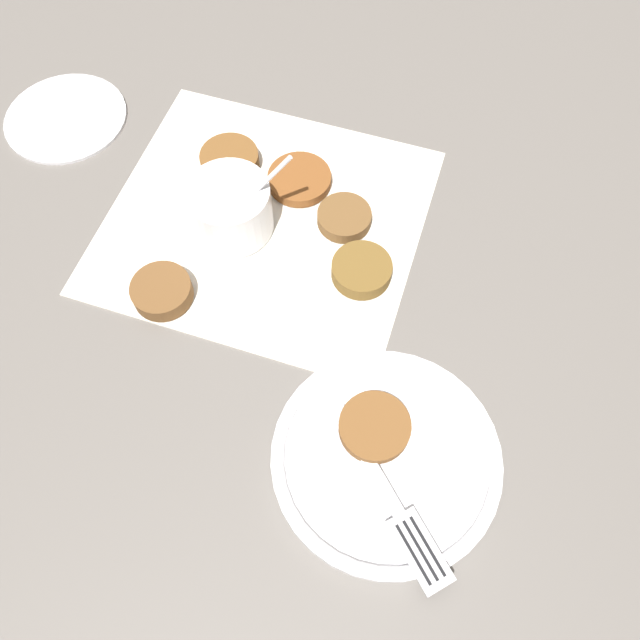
{
  "coord_description": "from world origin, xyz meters",
  "views": [
    {
      "loc": [
        -0.11,
        0.45,
        0.58
      ],
      "look_at": [
        -0.08,
        0.16,
        0.02
      ],
      "focal_mm": 35.0,
      "sensor_mm": 36.0,
      "label": 1
    }
  ],
  "objects_px": {
    "serving_plate": "(386,458)",
    "sauce_bowl": "(231,210)",
    "extra_saucer": "(65,116)",
    "fritter_on_plate": "(375,427)",
    "fork": "(398,513)"
  },
  "relations": [
    {
      "from": "fritter_on_plate",
      "to": "sauce_bowl",
      "type": "bearing_deg",
      "value": -52.11
    },
    {
      "from": "fritter_on_plate",
      "to": "extra_saucer",
      "type": "distance_m",
      "value": 0.55
    },
    {
      "from": "sauce_bowl",
      "to": "extra_saucer",
      "type": "bearing_deg",
      "value": -30.43
    },
    {
      "from": "sauce_bowl",
      "to": "extra_saucer",
      "type": "relative_size",
      "value": 0.83
    },
    {
      "from": "sauce_bowl",
      "to": "fritter_on_plate",
      "type": "xyz_separation_m",
      "value": [
        -0.17,
        0.22,
        -0.01
      ]
    },
    {
      "from": "sauce_bowl",
      "to": "fritter_on_plate",
      "type": "distance_m",
      "value": 0.29
    },
    {
      "from": "fritter_on_plate",
      "to": "fork",
      "type": "relative_size",
      "value": 0.42
    },
    {
      "from": "sauce_bowl",
      "to": "extra_saucer",
      "type": "xyz_separation_m",
      "value": [
        0.24,
        -0.14,
        -0.03
      ]
    },
    {
      "from": "sauce_bowl",
      "to": "extra_saucer",
      "type": "distance_m",
      "value": 0.28
    },
    {
      "from": "sauce_bowl",
      "to": "fork",
      "type": "distance_m",
      "value": 0.36
    },
    {
      "from": "serving_plate",
      "to": "fritter_on_plate",
      "type": "relative_size",
      "value": 3.2
    },
    {
      "from": "serving_plate",
      "to": "sauce_bowl",
      "type": "bearing_deg",
      "value": -52.76
    },
    {
      "from": "fork",
      "to": "serving_plate",
      "type": "bearing_deg",
      "value": -75.9
    },
    {
      "from": "extra_saucer",
      "to": "serving_plate",
      "type": "bearing_deg",
      "value": 137.77
    },
    {
      "from": "fritter_on_plate",
      "to": "extra_saucer",
      "type": "xyz_separation_m",
      "value": [
        0.42,
        -0.37,
        -0.02
      ]
    }
  ]
}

